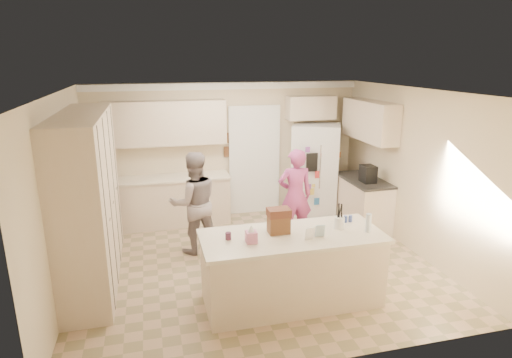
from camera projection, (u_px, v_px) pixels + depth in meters
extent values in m
cube|color=tan|center=(255.00, 265.00, 6.54)|extent=(5.20, 4.60, 0.02)
cube|color=white|center=(255.00, 90.00, 5.82)|extent=(5.20, 4.60, 0.02)
cube|color=beige|center=(226.00, 150.00, 8.33)|extent=(5.20, 0.02, 2.60)
cube|color=beige|center=(315.00, 249.00, 4.03)|extent=(5.20, 0.02, 2.60)
cube|color=beige|center=(61.00, 196.00, 5.56)|extent=(0.02, 4.60, 2.60)
cube|color=beige|center=(414.00, 171.00, 6.80)|extent=(0.02, 4.60, 2.60)
cube|color=white|center=(226.00, 86.00, 7.95)|extent=(5.20, 0.08, 0.12)
cube|color=beige|center=(89.00, 199.00, 5.86)|extent=(0.60, 2.60, 2.35)
cube|color=beige|center=(170.00, 202.00, 8.01)|extent=(2.20, 0.60, 0.88)
cube|color=beige|center=(169.00, 178.00, 7.87)|extent=(2.24, 0.63, 0.04)
cube|color=beige|center=(165.00, 123.00, 7.73)|extent=(2.20, 0.35, 0.80)
cube|color=black|center=(254.00, 161.00, 8.50)|extent=(0.90, 0.06, 2.10)
cube|color=white|center=(255.00, 162.00, 8.47)|extent=(1.02, 0.03, 2.22)
cube|color=brown|center=(228.00, 138.00, 8.23)|extent=(0.15, 0.02, 0.20)
cube|color=brown|center=(228.00, 152.00, 8.31)|extent=(0.15, 0.02, 0.20)
cube|color=white|center=(315.00, 170.00, 8.47)|extent=(1.11, 1.01, 1.80)
cube|color=gray|center=(322.00, 174.00, 8.14)|extent=(0.02, 0.02, 1.78)
cube|color=black|center=(312.00, 162.00, 8.01)|extent=(0.22, 0.03, 0.35)
cylinder|color=silver|center=(320.00, 167.00, 8.07)|extent=(0.02, 0.02, 0.85)
cylinder|color=silver|center=(325.00, 167.00, 8.10)|extent=(0.02, 0.02, 0.85)
cube|color=beige|center=(311.00, 108.00, 8.33)|extent=(0.95, 0.35, 0.45)
cube|color=beige|center=(363.00, 204.00, 7.89)|extent=(0.60, 1.20, 0.88)
cube|color=#2D2B28|center=(364.00, 180.00, 7.76)|extent=(0.63, 1.24, 0.04)
cube|color=beige|center=(369.00, 120.00, 7.69)|extent=(0.35, 1.50, 0.70)
cube|color=black|center=(368.00, 174.00, 7.52)|extent=(0.22, 0.28, 0.30)
cube|color=beige|center=(292.00, 270.00, 5.44)|extent=(2.20, 0.90, 0.88)
cube|color=beige|center=(292.00, 236.00, 5.31)|extent=(2.28, 0.96, 0.05)
cylinder|color=white|center=(339.00, 223.00, 5.48)|extent=(0.13, 0.13, 0.15)
cube|color=#CC719A|center=(251.00, 237.00, 5.06)|extent=(0.13, 0.13, 0.14)
cone|color=white|center=(251.00, 228.00, 5.03)|extent=(0.08, 0.08, 0.08)
cube|color=brown|center=(279.00, 224.00, 5.33)|extent=(0.26, 0.18, 0.22)
cube|color=#592D1E|center=(279.00, 212.00, 5.29)|extent=(0.28, 0.20, 0.10)
cylinder|color=#59263F|center=(228.00, 236.00, 5.15)|extent=(0.07, 0.07, 0.09)
cube|color=white|center=(310.00, 234.00, 5.13)|extent=(0.12, 0.06, 0.16)
cube|color=silver|center=(320.00, 231.00, 5.21)|extent=(0.12, 0.05, 0.16)
cylinder|color=silver|center=(368.00, 223.00, 5.36)|extent=(0.07, 0.07, 0.24)
cylinder|color=#374A92|center=(345.00, 219.00, 5.69)|extent=(0.05, 0.05, 0.09)
cylinder|color=#374A92|center=(350.00, 219.00, 5.71)|extent=(0.05, 0.05, 0.09)
imported|color=gray|center=(194.00, 203.00, 6.77)|extent=(0.87, 0.72, 1.65)
imported|color=#C24B9E|center=(295.00, 196.00, 7.19)|extent=(0.61, 0.43, 1.61)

